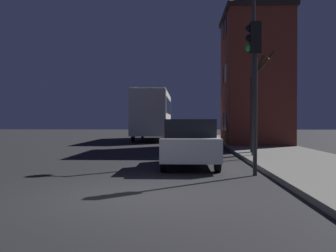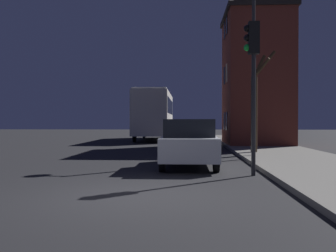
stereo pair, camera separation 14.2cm
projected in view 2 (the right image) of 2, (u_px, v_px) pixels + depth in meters
The scene contains 9 objects.
ground_plane at pixel (133, 196), 7.72m from camera, with size 120.00×120.00×0.00m, color black.
brick_building at pixel (256, 78), 23.31m from camera, with size 3.97×5.34×8.13m.
streetlamp at pixel (242, 31), 15.29m from camera, with size 1.23×0.52×6.86m.
traffic_light at pixel (253, 65), 10.48m from camera, with size 0.43×0.24×4.32m.
bare_tree at pixel (256, 105), 16.88m from camera, with size 1.13×0.81×4.58m.
bus at pixel (154, 112), 30.31m from camera, with size 2.59×9.69×3.88m.
car_near_lane at pixel (189, 143), 12.50m from camera, with size 1.81×3.92×1.60m.
car_mid_lane at pixel (193, 135), 21.29m from camera, with size 1.89×4.56×1.44m.
car_far_lane at pixel (191, 130), 28.72m from camera, with size 1.84×4.23×1.61m.
Camera 2 is at (1.11, -7.65, 1.54)m, focal length 40.00 mm.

